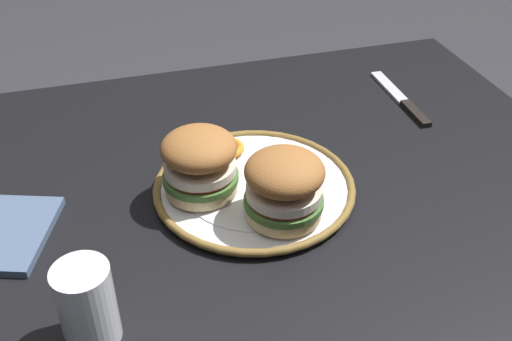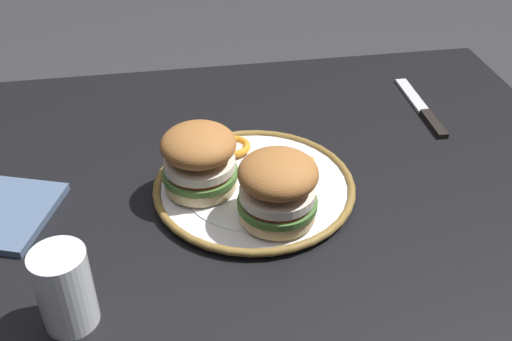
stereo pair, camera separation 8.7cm
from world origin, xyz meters
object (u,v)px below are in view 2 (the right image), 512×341
Objects in this scene: dining_table at (254,239)px; table_knife at (423,111)px; drinking_glass at (66,292)px; dinner_plate at (256,187)px; sandwich_half_right at (199,159)px; sandwich_half_left at (278,187)px.

dining_table is 0.41m from table_knife.
dinner_plate is at bearing -140.74° from drinking_glass.
dining_table is 7.28× the size of sandwich_half_right.
sandwich_half_right is at bearing 2.87° from dining_table.
sandwich_half_right is (0.08, 0.00, 0.17)m from dining_table.
dinner_plate is at bearing -78.56° from sandwich_half_left.
sandwich_half_left is 0.71× the size of table_knife.
dining_table is 5.13× the size of table_knife.
sandwich_half_right reaches higher than dining_table.
dining_table is at bearing -77.61° from sandwich_half_left.
sandwich_half_right is 0.70× the size of table_knife.
table_knife is at bearing -146.76° from drinking_glass.
table_knife is (-0.35, -0.19, -0.01)m from dinner_plate.
sandwich_half_left is 0.13m from sandwich_half_right.
sandwich_half_left reaches higher than dining_table.
drinking_glass is at bearing 25.21° from sandwich_half_left.
table_knife is (-0.43, -0.18, -0.07)m from sandwich_half_right.
sandwich_half_left is 1.01× the size of sandwich_half_right.
dinner_plate is at bearing 28.14° from table_knife.
sandwich_half_left is 0.43m from table_knife.
drinking_glass is (0.18, 0.22, -0.02)m from sandwich_half_right.
drinking_glass is (0.28, 0.13, -0.02)m from sandwich_half_left.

